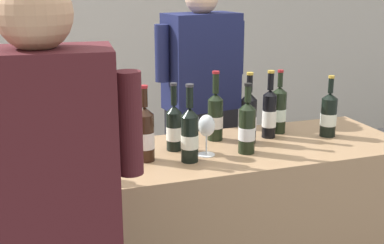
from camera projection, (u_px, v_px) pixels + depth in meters
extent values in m
cube|color=beige|center=(102.00, 12.00, 4.62)|extent=(8.00, 0.10, 2.80)
cube|color=#9E7A56|center=(198.00, 239.00, 2.52)|extent=(2.07, 0.63, 0.92)
cylinder|color=black|center=(328.00, 117.00, 2.61)|extent=(0.08, 0.08, 0.20)
cone|color=black|center=(330.00, 96.00, 2.58)|extent=(0.08, 0.08, 0.03)
cylinder|color=black|center=(331.00, 86.00, 2.56)|extent=(0.03, 0.03, 0.08)
cylinder|color=#B79333|center=(332.00, 77.00, 2.55)|extent=(0.03, 0.03, 0.01)
cylinder|color=silver|center=(328.00, 119.00, 2.61)|extent=(0.08, 0.08, 0.06)
cylinder|color=black|center=(190.00, 139.00, 2.25)|extent=(0.08, 0.08, 0.21)
cone|color=black|center=(190.00, 112.00, 2.21)|extent=(0.08, 0.08, 0.04)
cylinder|color=black|center=(190.00, 97.00, 2.19)|extent=(0.03, 0.03, 0.09)
cylinder|color=#333338|center=(190.00, 85.00, 2.18)|extent=(0.04, 0.04, 0.01)
cylinder|color=silver|center=(190.00, 141.00, 2.25)|extent=(0.08, 0.08, 0.06)
cylinder|color=black|center=(249.00, 121.00, 2.50)|extent=(0.08, 0.08, 0.22)
cone|color=black|center=(249.00, 96.00, 2.47)|extent=(0.08, 0.08, 0.04)
cylinder|color=black|center=(250.00, 83.00, 2.45)|extent=(0.03, 0.03, 0.08)
cylinder|color=#B79333|center=(250.00, 74.00, 2.44)|extent=(0.03, 0.03, 0.01)
cylinder|color=silver|center=(248.00, 123.00, 2.51)|extent=(0.08, 0.08, 0.07)
cylinder|color=black|center=(145.00, 138.00, 2.26)|extent=(0.08, 0.08, 0.21)
cone|color=black|center=(145.00, 111.00, 2.22)|extent=(0.08, 0.08, 0.04)
cylinder|color=black|center=(144.00, 98.00, 2.20)|extent=(0.03, 0.03, 0.08)
cylinder|color=maroon|center=(144.00, 87.00, 2.19)|extent=(0.03, 0.03, 0.01)
cylinder|color=silver|center=(145.00, 140.00, 2.26)|extent=(0.08, 0.08, 0.07)
cylinder|color=black|center=(279.00, 113.00, 2.66)|extent=(0.08, 0.08, 0.22)
cone|color=black|center=(280.00, 90.00, 2.63)|extent=(0.08, 0.08, 0.03)
cylinder|color=black|center=(280.00, 80.00, 2.61)|extent=(0.03, 0.03, 0.08)
cylinder|color=maroon|center=(281.00, 71.00, 2.60)|extent=(0.03, 0.03, 0.01)
cylinder|color=silver|center=(279.00, 115.00, 2.66)|extent=(0.08, 0.08, 0.06)
cylinder|color=black|center=(174.00, 131.00, 2.40)|extent=(0.07, 0.07, 0.18)
cone|color=black|center=(174.00, 109.00, 2.37)|extent=(0.07, 0.07, 0.04)
cylinder|color=black|center=(174.00, 95.00, 2.35)|extent=(0.03, 0.03, 0.09)
cylinder|color=#333338|center=(174.00, 84.00, 2.33)|extent=(0.03, 0.03, 0.01)
cylinder|color=white|center=(174.00, 133.00, 2.40)|extent=(0.07, 0.07, 0.07)
cylinder|color=black|center=(269.00, 116.00, 2.58)|extent=(0.07, 0.07, 0.22)
cone|color=black|center=(270.00, 93.00, 2.55)|extent=(0.07, 0.07, 0.03)
cylinder|color=black|center=(271.00, 81.00, 2.53)|extent=(0.03, 0.03, 0.09)
cylinder|color=#B79333|center=(271.00, 72.00, 2.52)|extent=(0.04, 0.04, 0.01)
cylinder|color=white|center=(269.00, 118.00, 2.59)|extent=(0.07, 0.07, 0.08)
cylinder|color=black|center=(75.00, 154.00, 2.07)|extent=(0.08, 0.08, 0.20)
cone|color=black|center=(73.00, 127.00, 2.04)|extent=(0.08, 0.08, 0.03)
cylinder|color=black|center=(72.00, 111.00, 2.02)|extent=(0.03, 0.03, 0.10)
cylinder|color=#B79333|center=(71.00, 98.00, 2.00)|extent=(0.03, 0.03, 0.01)
cylinder|color=#EAE5C7|center=(75.00, 156.00, 2.07)|extent=(0.08, 0.08, 0.06)
cylinder|color=black|center=(247.00, 131.00, 2.35)|extent=(0.08, 0.08, 0.21)
cone|color=black|center=(248.00, 105.00, 2.32)|extent=(0.08, 0.08, 0.03)
cylinder|color=black|center=(248.00, 94.00, 2.31)|extent=(0.03, 0.03, 0.07)
cylinder|color=black|center=(248.00, 85.00, 2.29)|extent=(0.04, 0.04, 0.01)
cylinder|color=silver|center=(247.00, 133.00, 2.36)|extent=(0.08, 0.08, 0.06)
cylinder|color=black|center=(215.00, 120.00, 2.54)|extent=(0.08, 0.08, 0.21)
cone|color=black|center=(216.00, 96.00, 2.51)|extent=(0.08, 0.08, 0.03)
cylinder|color=black|center=(216.00, 83.00, 2.49)|extent=(0.03, 0.03, 0.10)
cylinder|color=maroon|center=(216.00, 72.00, 2.48)|extent=(0.04, 0.04, 0.01)
cylinder|color=silver|center=(215.00, 122.00, 2.55)|extent=(0.08, 0.08, 0.06)
cylinder|color=silver|center=(206.00, 155.00, 2.35)|extent=(0.08, 0.08, 0.00)
cylinder|color=silver|center=(206.00, 145.00, 2.34)|extent=(0.01, 0.01, 0.09)
ellipsoid|color=silver|center=(207.00, 126.00, 2.31)|extent=(0.08, 0.08, 0.10)
ellipsoid|color=maroon|center=(207.00, 129.00, 2.32)|extent=(0.06, 0.06, 0.04)
cube|color=black|center=(201.00, 181.00, 3.18)|extent=(0.41, 0.30, 0.95)
cube|color=#191E47|center=(201.00, 62.00, 2.97)|extent=(0.45, 0.30, 0.56)
cylinder|color=#191E47|center=(237.00, 48.00, 3.07)|extent=(0.08, 0.08, 0.32)
cylinder|color=#191E47|center=(163.00, 53.00, 2.84)|extent=(0.08, 0.08, 0.32)
cube|color=#47191E|center=(46.00, 153.00, 1.47)|extent=(0.43, 0.28, 0.61)
sphere|color=tan|center=(34.00, 13.00, 1.36)|extent=(0.21, 0.21, 0.21)
cylinder|color=#47191E|center=(129.00, 124.00, 1.50)|extent=(0.08, 0.08, 0.31)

